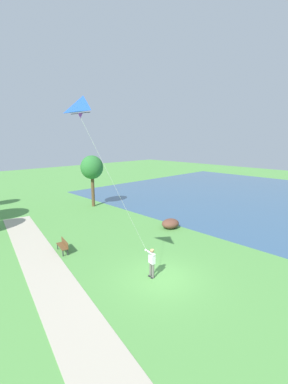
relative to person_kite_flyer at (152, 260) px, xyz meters
The scene contains 8 objects.
ground_plane 1.17m from the person_kite_flyer, 56.90° to the right, with size 120.00×120.00×0.00m, color #569947.
lake_water 26.37m from the person_kite_flyer, ahead, with size 36.00×44.00×0.01m, color #385B7F.
walkway_path 5.07m from the person_kite_flyer, 161.71° to the left, with size 2.40×32.00×0.02m, color #B7AD99.
person_kite_flyer is the anchor object (origin of this frame).
flying_kite 8.81m from the person_kite_flyer, 168.88° to the left, with size 3.48×1.49×7.84m.
park_bench_near_walkway 6.97m from the person_kite_flyer, 107.04° to the left, with size 0.71×1.56×0.88m.
tree_horizon_far 17.48m from the person_kite_flyer, 67.88° to the left, with size 2.64×2.40×5.94m.
lakeside_shrub 8.54m from the person_kite_flyer, 32.99° to the left, with size 1.68×1.38×0.83m, color brown.
Camera 1 is at (-9.99, -8.99, 7.82)m, focal length 24.12 mm.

